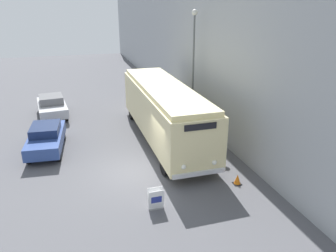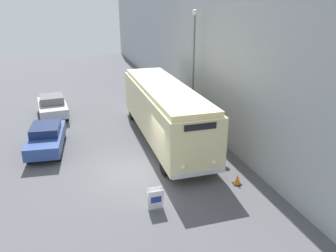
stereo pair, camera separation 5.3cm
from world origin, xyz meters
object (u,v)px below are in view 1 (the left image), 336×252
streetlamp (194,55)px  parked_car_mid (52,106)px  traffic_cone (237,179)px  sign_board (156,199)px  vintage_bus (164,110)px  parked_car_near (46,138)px

streetlamp → parked_car_mid: (-9.11, 4.56, -3.94)m
streetlamp → traffic_cone: 9.14m
parked_car_mid → sign_board: bearing=-77.9°
vintage_bus → parked_car_near: (-6.74, 0.40, -1.13)m
vintage_bus → sign_board: bearing=-108.9°
streetlamp → parked_car_near: size_ratio=1.68×
streetlamp → parked_car_mid: size_ratio=1.73×
streetlamp → vintage_bus: bearing=-142.6°
parked_car_near → parked_car_mid: parked_car_mid is taller
streetlamp → parked_car_near: bearing=-170.6°
sign_board → parked_car_near: bearing=121.7°
vintage_bus → sign_board: size_ratio=12.50×
parked_car_near → parked_car_mid: size_ratio=1.03×
parked_car_near → streetlamp: bearing=14.1°
traffic_cone → parked_car_near: bearing=143.0°
vintage_bus → parked_car_near: bearing=176.6°
parked_car_mid → vintage_bus: bearing=-50.3°
parked_car_mid → traffic_cone: bearing=-62.1°
streetlamp → traffic_cone: (-0.76, -7.93, -4.48)m
streetlamp → sign_board: bearing=-119.0°
sign_board → traffic_cone: sign_board is taller
sign_board → traffic_cone: bearing=10.8°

